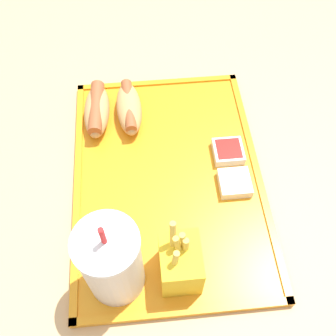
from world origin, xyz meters
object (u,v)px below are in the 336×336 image
at_px(hot_dog_near, 129,108).
at_px(sauce_cup_mayo, 235,183).
at_px(fries_carton, 180,262).
at_px(sauce_cup_ketchup, 228,151).
at_px(hot_dog_far, 97,110).
at_px(soda_cup, 112,262).

distance_m(hot_dog_near, sauce_cup_mayo, 0.25).
bearing_deg(hot_dog_near, fries_carton, -168.96).
relative_size(fries_carton, sauce_cup_ketchup, 2.43).
height_order(fries_carton, sauce_cup_ketchup, fries_carton).
bearing_deg(fries_carton, sauce_cup_mayo, -37.93).
xyz_separation_m(hot_dog_far, sauce_cup_ketchup, (-0.11, -0.24, -0.01)).
distance_m(hot_dog_near, fries_carton, 0.33).
distance_m(sauce_cup_mayo, sauce_cup_ketchup, 0.07).
bearing_deg(sauce_cup_mayo, sauce_cup_ketchup, -0.56).
relative_size(soda_cup, hot_dog_near, 1.39).
bearing_deg(hot_dog_far, sauce_cup_ketchup, -115.02).
bearing_deg(fries_carton, sauce_cup_ketchup, -28.15).
distance_m(hot_dog_far, hot_dog_near, 0.06).
height_order(fries_carton, sauce_cup_mayo, fries_carton).
bearing_deg(hot_dog_far, sauce_cup_mayo, -126.90).
height_order(hot_dog_far, fries_carton, fries_carton).
relative_size(soda_cup, fries_carton, 1.40).
xyz_separation_m(soda_cup, hot_dog_near, (0.33, -0.03, -0.05)).
height_order(soda_cup, fries_carton, soda_cup).
xyz_separation_m(hot_dog_far, hot_dog_near, (0.00, -0.06, -0.00)).
relative_size(hot_dog_near, sauce_cup_mayo, 2.45).
xyz_separation_m(soda_cup, sauce_cup_mayo, (0.15, -0.21, -0.07)).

